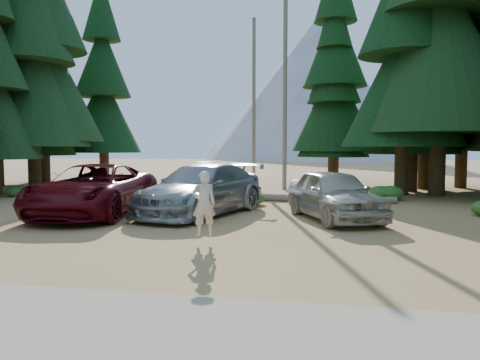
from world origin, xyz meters
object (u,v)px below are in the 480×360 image
Objects in this scene: silver_minivan_right at (334,194)px; log_right at (344,201)px; log_mid at (260,197)px; silver_minivan_center at (201,189)px; red_pickup at (94,190)px; log_left at (204,192)px; frisbee_player at (204,203)px.

silver_minivan_right is 4.46m from log_right.
log_mid is at bearing 156.60° from log_right.
silver_minivan_center reaches higher than log_mid.
red_pickup is 10.02m from log_right.
log_right is at bearing 61.07° from silver_minivan_right.
log_mid is (1.40, 4.65, -0.73)m from silver_minivan_center.
silver_minivan_right is 9.20m from log_left.
silver_minivan_center is 6.65m from log_left.
frisbee_player reaches higher than log_left.
silver_minivan_center is 1.38× the size of log_left.
log_left is at bearing 70.36° from red_pickup.
silver_minivan_right is at bearing -70.78° from log_left.
frisbee_player is (5.07, -4.02, 0.12)m from red_pickup.
log_mid is (-3.19, 4.96, -0.67)m from silver_minivan_right.
frisbee_player is at bearing -84.73° from log_mid.
log_mid is at bearing -53.33° from log_left.
log_right is at bearing -3.97° from log_mid.
red_pickup is 7.53m from log_mid.
red_pickup reaches higher than silver_minivan_center.
log_left is at bearing 121.23° from silver_minivan_center.
log_mid is (-0.06, 9.58, -0.86)m from frisbee_player.
red_pickup is 3.56× the size of frisbee_player.
silver_minivan_center is (3.61, 0.91, -0.01)m from red_pickup.
silver_minivan_right reaches higher than log_mid.
silver_minivan_right is 5.94m from log_mid.
silver_minivan_center is at bearing -99.18° from log_left.
log_left reaches higher than log_mid.
log_right is (6.73, -2.31, -0.01)m from log_left.
silver_minivan_right is (8.21, 0.61, -0.06)m from red_pickup.
log_mid is at bearing -113.23° from frisbee_player.
silver_minivan_right is 1.10× the size of log_left.
log_left is 1.18× the size of log_mid.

